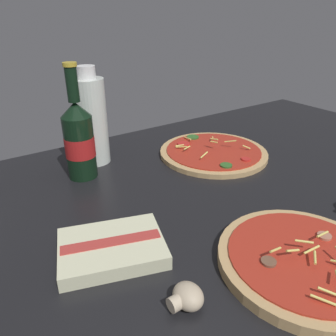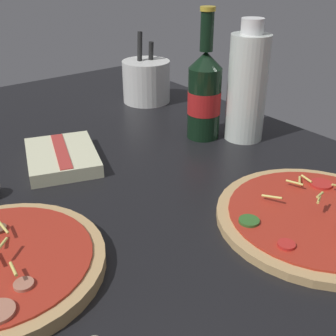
# 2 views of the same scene
# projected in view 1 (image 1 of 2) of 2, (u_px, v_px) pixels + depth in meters

# --- Properties ---
(counter_slab) EXTENTS (1.60, 0.90, 0.03)m
(counter_slab) POSITION_uv_depth(u_px,v_px,m) (212.00, 203.00, 0.68)
(counter_slab) COLOR black
(counter_slab) RESTS_ON ground
(pizza_near) EXTENTS (0.26, 0.26, 0.04)m
(pizza_near) POSITION_uv_depth(u_px,v_px,m) (304.00, 261.00, 0.49)
(pizza_near) COLOR tan
(pizza_near) RESTS_ON counter_slab
(pizza_far) EXTENTS (0.28, 0.28, 0.05)m
(pizza_far) POSITION_uv_depth(u_px,v_px,m) (213.00, 152.00, 0.87)
(pizza_far) COLOR tan
(pizza_far) RESTS_ON counter_slab
(beer_bottle) EXTENTS (0.07, 0.07, 0.26)m
(beer_bottle) POSITION_uv_depth(u_px,v_px,m) (79.00, 139.00, 0.73)
(beer_bottle) COLOR black
(beer_bottle) RESTS_ON counter_slab
(oil_bottle) EXTENTS (0.08, 0.08, 0.24)m
(oil_bottle) POSITION_uv_depth(u_px,v_px,m) (91.00, 120.00, 0.79)
(oil_bottle) COLOR silver
(oil_bottle) RESTS_ON counter_slab
(mushroom_right) EXTENTS (0.05, 0.05, 0.03)m
(mushroom_right) POSITION_uv_depth(u_px,v_px,m) (187.00, 297.00, 0.43)
(mushroom_right) COLOR beige
(mushroom_right) RESTS_ON counter_slab
(dish_towel) EXTENTS (0.19, 0.17, 0.03)m
(dish_towel) POSITION_uv_depth(u_px,v_px,m) (112.00, 248.00, 0.52)
(dish_towel) COLOR beige
(dish_towel) RESTS_ON counter_slab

